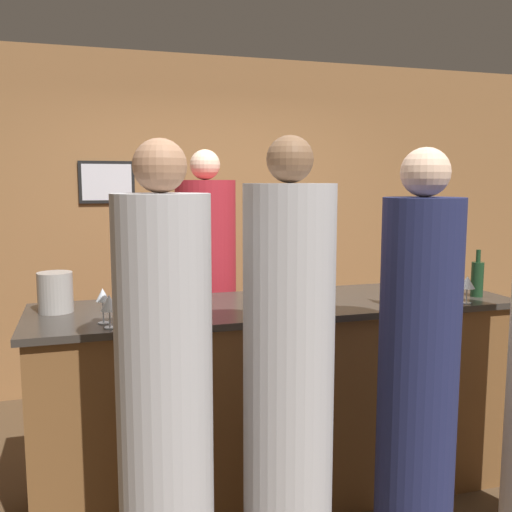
{
  "coord_description": "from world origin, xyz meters",
  "views": [
    {
      "loc": [
        -1.01,
        -2.9,
        1.75
      ],
      "look_at": [
        -0.1,
        0.1,
        1.34
      ],
      "focal_mm": 40.0,
      "sensor_mm": 36.0,
      "label": 1
    }
  ],
  "objects": [
    {
      "name": "bar_counter",
      "position": [
        0.0,
        0.0,
        0.55
      ],
      "size": [
        2.64,
        0.76,
        1.09
      ],
      "color": "brown",
      "rests_on": "ground_plane"
    },
    {
      "name": "guest_0",
      "position": [
        -0.73,
        -0.74,
        0.89
      ],
      "size": [
        0.38,
        0.38,
        1.92
      ],
      "color": "#B2B2B7",
      "rests_on": "ground_plane"
    },
    {
      "name": "ground_plane",
      "position": [
        0.0,
        0.0,
        0.0
      ],
      "size": [
        14.0,
        14.0,
        0.0
      ],
      "primitive_type": "plane",
      "color": "#4C3823"
    },
    {
      "name": "wine_glass_0",
      "position": [
        -0.91,
        -0.3,
        1.21
      ],
      "size": [
        0.08,
        0.08,
        0.15
      ],
      "color": "silver",
      "rests_on": "bar_counter"
    },
    {
      "name": "back_wall",
      "position": [
        -0.0,
        1.93,
        1.4
      ],
      "size": [
        8.0,
        0.08,
        2.8
      ],
      "color": "olive",
      "rests_on": "ground_plane"
    },
    {
      "name": "wine_glass_1",
      "position": [
        0.01,
        0.0,
        1.21
      ],
      "size": [
        0.08,
        0.08,
        0.16
      ],
      "color": "silver",
      "rests_on": "bar_counter"
    },
    {
      "name": "wine_bottle_1",
      "position": [
        0.59,
        -0.29,
        1.2
      ],
      "size": [
        0.07,
        0.07,
        0.29
      ],
      "color": "black",
      "rests_on": "bar_counter"
    },
    {
      "name": "wine_glass_2",
      "position": [
        0.83,
        -0.17,
        1.21
      ],
      "size": [
        0.06,
        0.06,
        0.16
      ],
      "color": "silver",
      "rests_on": "bar_counter"
    },
    {
      "name": "bartender",
      "position": [
        -0.24,
        0.75,
        0.91
      ],
      "size": [
        0.39,
        0.39,
        1.96
      ],
      "rotation": [
        0.0,
        0.0,
        3.14
      ],
      "color": "maroon",
      "rests_on": "ground_plane"
    },
    {
      "name": "guest_3",
      "position": [
        -0.21,
        -0.73,
        0.9
      ],
      "size": [
        0.38,
        0.38,
        1.94
      ],
      "color": "#B2B2B7",
      "rests_on": "ground_plane"
    },
    {
      "name": "guest_2",
      "position": [
        0.39,
        -0.78,
        0.89
      ],
      "size": [
        0.35,
        0.35,
        1.9
      ],
      "color": "#1E234C",
      "rests_on": "ground_plane"
    },
    {
      "name": "ice_bucket",
      "position": [
        -1.16,
        0.12,
        1.2
      ],
      "size": [
        0.18,
        0.18,
        0.2
      ],
      "color": "#9E9993",
      "rests_on": "bar_counter"
    },
    {
      "name": "wine_glass_3",
      "position": [
        -0.94,
        -0.2,
        1.22
      ],
      "size": [
        0.06,
        0.06,
        0.17
      ],
      "color": "silver",
      "rests_on": "bar_counter"
    },
    {
      "name": "wine_glass_4",
      "position": [
        0.98,
        -0.32,
        1.21
      ],
      "size": [
        0.08,
        0.08,
        0.15
      ],
      "color": "silver",
      "rests_on": "bar_counter"
    },
    {
      "name": "wine_bottle_0",
      "position": [
        1.16,
        -0.17,
        1.2
      ],
      "size": [
        0.07,
        0.07,
        0.27
      ],
      "color": "#19381E",
      "rests_on": "bar_counter"
    }
  ]
}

